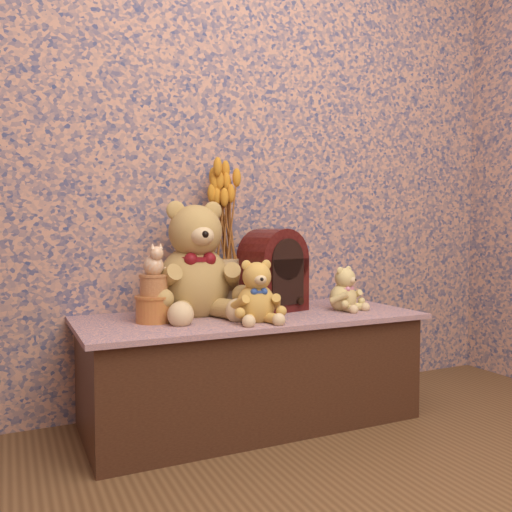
{
  "coord_description": "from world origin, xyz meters",
  "views": [
    {
      "loc": [
        -0.89,
        -0.7,
        0.78
      ],
      "look_at": [
        0.0,
        1.17,
        0.68
      ],
      "focal_mm": 37.26,
      "sensor_mm": 36.0,
      "label": 1
    }
  ],
  "objects_px": {
    "teddy_small": "(343,287)",
    "teddy_medium": "(256,288)",
    "cathedral_radio": "(273,270)",
    "teddy_large": "(194,254)",
    "cat_figurine": "(153,259)",
    "ceramic_vase": "(223,285)",
    "biscuit_tin_lower": "(154,309)"
  },
  "relations": [
    {
      "from": "teddy_small",
      "to": "teddy_medium",
      "type": "bearing_deg",
      "value": 169.75
    },
    {
      "from": "teddy_small",
      "to": "cathedral_radio",
      "type": "relative_size",
      "value": 0.58
    },
    {
      "from": "teddy_large",
      "to": "teddy_small",
      "type": "height_order",
      "value": "teddy_large"
    },
    {
      "from": "cat_figurine",
      "to": "ceramic_vase",
      "type": "bearing_deg",
      "value": 13.48
    },
    {
      "from": "ceramic_vase",
      "to": "cat_figurine",
      "type": "xyz_separation_m",
      "value": [
        -0.33,
        -0.14,
        0.13
      ]
    },
    {
      "from": "teddy_small",
      "to": "cathedral_radio",
      "type": "bearing_deg",
      "value": 135.5
    },
    {
      "from": "teddy_large",
      "to": "teddy_medium",
      "type": "xyz_separation_m",
      "value": [
        0.16,
        -0.24,
        -0.12
      ]
    },
    {
      "from": "teddy_large",
      "to": "ceramic_vase",
      "type": "bearing_deg",
      "value": 20.21
    },
    {
      "from": "teddy_large",
      "to": "teddy_medium",
      "type": "bearing_deg",
      "value": -53.76
    },
    {
      "from": "teddy_medium",
      "to": "biscuit_tin_lower",
      "type": "bearing_deg",
      "value": 166.43
    },
    {
      "from": "teddy_small",
      "to": "cathedral_radio",
      "type": "distance_m",
      "value": 0.31
    },
    {
      "from": "teddy_medium",
      "to": "biscuit_tin_lower",
      "type": "height_order",
      "value": "teddy_medium"
    },
    {
      "from": "cathedral_radio",
      "to": "ceramic_vase",
      "type": "xyz_separation_m",
      "value": [
        -0.19,
        0.08,
        -0.06
      ]
    },
    {
      "from": "teddy_large",
      "to": "ceramic_vase",
      "type": "height_order",
      "value": "teddy_large"
    },
    {
      "from": "teddy_small",
      "to": "biscuit_tin_lower",
      "type": "xyz_separation_m",
      "value": [
        -0.81,
        0.05,
        -0.05
      ]
    },
    {
      "from": "teddy_large",
      "to": "biscuit_tin_lower",
      "type": "relative_size",
      "value": 3.67
    },
    {
      "from": "teddy_small",
      "to": "biscuit_tin_lower",
      "type": "bearing_deg",
      "value": 154.51
    },
    {
      "from": "cat_figurine",
      "to": "biscuit_tin_lower",
      "type": "bearing_deg",
      "value": 0.0
    },
    {
      "from": "teddy_medium",
      "to": "ceramic_vase",
      "type": "height_order",
      "value": "teddy_medium"
    },
    {
      "from": "teddy_medium",
      "to": "cathedral_radio",
      "type": "distance_m",
      "value": 0.28
    },
    {
      "from": "teddy_large",
      "to": "teddy_medium",
      "type": "relative_size",
      "value": 1.97
    },
    {
      "from": "teddy_small",
      "to": "ceramic_vase",
      "type": "distance_m",
      "value": 0.51
    },
    {
      "from": "cat_figurine",
      "to": "cathedral_radio",
      "type": "bearing_deg",
      "value": -2.4
    },
    {
      "from": "teddy_medium",
      "to": "biscuit_tin_lower",
      "type": "relative_size",
      "value": 1.86
    },
    {
      "from": "teddy_large",
      "to": "ceramic_vase",
      "type": "xyz_separation_m",
      "value": [
        0.14,
        0.05,
        -0.13
      ]
    },
    {
      "from": "ceramic_vase",
      "to": "biscuit_tin_lower",
      "type": "height_order",
      "value": "ceramic_vase"
    },
    {
      "from": "teddy_large",
      "to": "cathedral_radio",
      "type": "relative_size",
      "value": 1.41
    },
    {
      "from": "teddy_large",
      "to": "biscuit_tin_lower",
      "type": "distance_m",
      "value": 0.29
    },
    {
      "from": "teddy_large",
      "to": "teddy_small",
      "type": "distance_m",
      "value": 0.65
    },
    {
      "from": "teddy_large",
      "to": "cathedral_radio",
      "type": "height_order",
      "value": "teddy_large"
    },
    {
      "from": "cathedral_radio",
      "to": "cat_figurine",
      "type": "bearing_deg",
      "value": 172.7
    },
    {
      "from": "biscuit_tin_lower",
      "to": "cat_figurine",
      "type": "bearing_deg",
      "value": 0.0
    }
  ]
}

